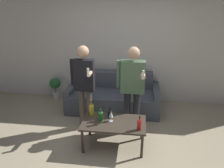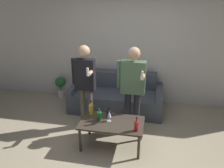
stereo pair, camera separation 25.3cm
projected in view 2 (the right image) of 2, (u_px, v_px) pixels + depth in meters
name	position (u px, v px, depth m)	size (l,w,h in m)	color
ground_plane	(109.00, 152.00, 3.55)	(16.00, 16.00, 0.00)	tan
wall_back	(128.00, 45.00, 4.98)	(8.00, 0.06, 2.70)	silver
couch	(117.00, 96.00, 4.91)	(2.00, 0.95, 0.78)	#474C56
coffee_table	(112.00, 125.00, 3.57)	(1.04, 0.60, 0.45)	#3D3328
bottle_orange	(109.00, 114.00, 3.67)	(0.08, 0.08, 0.17)	black
bottle_green	(99.00, 116.00, 3.59)	(0.08, 0.08, 0.20)	#23752D
bottle_dark	(136.00, 126.00, 3.29)	(0.07, 0.07, 0.23)	#B21E1E
bottle_yellow	(91.00, 109.00, 3.77)	(0.08, 0.08, 0.25)	yellow
wine_glass_near	(109.00, 114.00, 3.54)	(0.07, 0.07, 0.18)	silver
person_standing_left	(85.00, 80.00, 3.97)	(0.43, 0.40, 1.59)	brown
person_standing_right	(133.00, 84.00, 3.83)	(0.50, 0.42, 1.59)	#232328
potted_plant	(60.00, 84.00, 5.46)	(0.26, 0.26, 0.53)	silver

